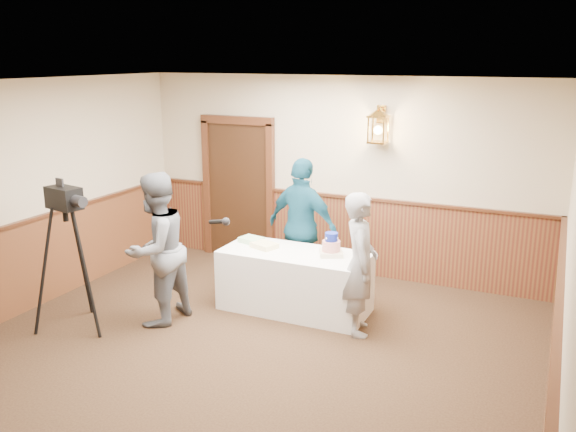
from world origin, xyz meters
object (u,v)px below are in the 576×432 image
Objects in this scene: display_table at (295,281)px; sheet_cake_green at (251,240)px; sheet_cake_yellow at (264,245)px; tv_camera_rig at (71,267)px; interviewer at (156,249)px; tiered_cake at (331,246)px; baker at (360,264)px; assistant_p at (303,227)px.

display_table is 0.79m from sheet_cake_green.
tv_camera_rig is (-1.68, -1.53, -0.03)m from sheet_cake_yellow.
interviewer is (-1.31, -0.98, 0.52)m from display_table.
display_table is 5.05× the size of tiered_cake.
interviewer is (-0.90, -0.98, 0.12)m from sheet_cake_yellow.
sheet_cake_yellow is 2.28m from tv_camera_rig.
baker is (1.33, -0.26, 0.03)m from sheet_cake_yellow.
interviewer is at bearing 67.36° from assistant_p.
tiered_cake is 2.05m from interviewer.
assistant_p is 2.89m from tv_camera_rig.
tv_camera_rig is (-3.01, -1.27, -0.07)m from baker.
tv_camera_rig is at bearing -130.69° from sheet_cake_green.
display_table is 6.03× the size of sheet_cake_yellow.
baker is (1.58, -0.40, 0.03)m from sheet_cake_green.
tiered_cake is 0.80m from assistant_p.
tv_camera_rig is at bearing -147.76° from tiered_cake.
tiered_cake is 0.21× the size of tv_camera_rig.
sheet_cake_yellow is at bearing -27.98° from sheet_cake_green.
interviewer is at bearing -143.40° from display_table.
tiered_cake is 3.00m from tv_camera_rig.
display_table is 1.00× the size of interviewer.
tiered_cake is at bearing 152.33° from assistant_p.
tiered_cake reaches higher than sheet_cake_green.
sheet_cake_green is 0.17× the size of baker.
assistant_p reaches higher than sheet_cake_yellow.
sheet_cake_green is (-0.67, 0.13, 0.41)m from display_table.
interviewer is 1.00× the size of assistant_p.
display_table is at bearing 52.18° from baker.
sheet_cake_yellow is 0.17× the size of assistant_p.
baker is 0.91× the size of assistant_p.
sheet_cake_yellow is 0.29m from sheet_cake_green.
assistant_p is at bearing 104.49° from display_table.
sheet_cake_green is at bearing 60.99° from tv_camera_rig.
interviewer is 1.10× the size of baker.
baker reaches higher than tiered_cake.
tiered_cake is at bearing 43.92° from tv_camera_rig.
display_table is at bearing 0.13° from sheet_cake_yellow.
baker is at bearing -14.18° from sheet_cake_green.
tv_camera_rig is (-2.10, -1.53, 0.37)m from display_table.
display_table is at bearing -11.29° from sheet_cake_green.
sheet_cake_yellow is at bearing 80.34° from assistant_p.
tiered_cake is 0.20× the size of interviewer.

